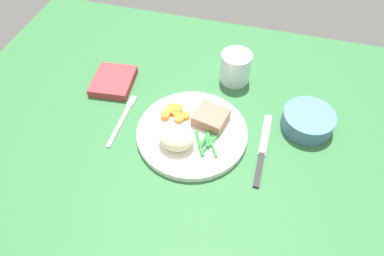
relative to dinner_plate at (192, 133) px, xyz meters
The scene contains 11 objects.
dining_table 2.58cm from the dinner_plate, 136.96° to the left, with size 120.00×90.00×2.00cm.
dinner_plate is the anchor object (origin of this frame).
meat_portion 5.70cm from the dinner_plate, 49.40° to the left, with size 7.27×6.70×2.74cm, color #A86B56.
mashed_potatoes 5.98cm from the dinner_plate, 116.57° to the right, with size 7.92×6.62×4.61cm, color beige.
carrot_slices 6.73cm from the dinner_plate, 144.69° to the left, with size 6.69×5.29×1.29cm.
green_beans 4.76cm from the dinner_plate, 25.61° to the right, with size 6.59×8.50×0.89cm.
fork 17.42cm from the dinner_plate, behind, with size 1.44×16.60×0.40cm.
knife 16.40cm from the dinner_plate, ahead, with size 1.70×20.50×0.64cm.
water_glass 22.28cm from the dinner_plate, 74.80° to the left, with size 7.82×7.82×8.14cm.
salad_bowl 27.13cm from the dinner_plate, 20.90° to the left, with size 12.00×12.00×4.22cm.
napkin 26.82cm from the dinner_plate, 155.38° to the left, with size 10.03×11.52×2.07cm, color #B2383D.
Camera 1 is at (14.68, -50.02, 65.91)cm, focal length 32.83 mm.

